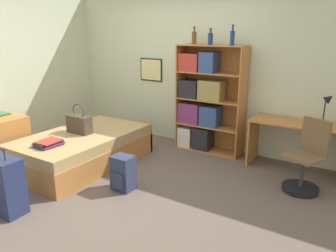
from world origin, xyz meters
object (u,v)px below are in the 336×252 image
Objects in this scene: bottle_brown at (210,38)px; desk at (301,137)px; dresser at (3,140)px; bookcase at (202,101)px; bed at (84,149)px; bottle_green at (194,37)px; desk_lamp at (328,103)px; backpack at (123,173)px; handbag at (79,124)px; book_stack_on_bed at (48,143)px; suitcase at (1,185)px; bottle_clear at (232,37)px; desk_chair at (305,168)px.

bottle_brown is 0.18× the size of desk.
dresser is at bearing -137.97° from bottle_brown.
dresser is 0.42× the size of bookcase.
desk is (1.44, -0.05, -1.29)m from bottle_brown.
desk reaches higher than bed.
bottle_green is 0.62× the size of desk_lamp.
desk is (1.56, -0.08, -0.30)m from bookcase.
bed is at bearing 162.16° from backpack.
bed is 3.10m from desk.
handbag is 1.76× the size of bottle_brown.
bed is at bearing -123.16° from bottle_green.
bed is 2.41m from bottle_green.
book_stack_on_bed is at bearing -164.28° from backpack.
backpack is at bearing -137.46° from desk_lamp.
suitcase is 3.11m from bookcase.
bottle_clear reaches higher than backpack.
bottle_brown is at bearing 177.89° from desk.
bottle_clear is at bearing 176.99° from desk.
bottle_green is 0.31m from bottle_brown.
bottle_green is (1.05, 1.52, 1.20)m from handbag.
suitcase is (0.23, -0.82, -0.19)m from book_stack_on_bed.
desk_lamp is at bearing -0.14° from bookcase.
handbag is at bearing -154.17° from desk_lamp.
desk is (3.75, 2.03, 0.15)m from dresser.
backpack is (0.03, -1.86, -1.59)m from bottle_green.
bottle_green is at bearing 65.64° from book_stack_on_bed.
suitcase is at bearing -115.52° from bottle_clear.
bookcase reaches higher than book_stack_on_bed.
bed is 1.46m from suitcase.
book_stack_on_bed reaches higher than backpack.
desk_chair is at bearing 16.18° from bed.
bottle_green is (-0.19, 0.03, 0.99)m from bookcase.
bookcase is (0.92, 2.93, 0.49)m from suitcase.
backpack is at bearing 15.72° from book_stack_on_bed.
desk is at bearing -2.11° from bottle_brown.
suitcase is 3.51m from desk_chair.
bottle_brown is at bearing -12.27° from bookcase.
desk is at bearing 108.36° from desk_chair.
handbag is at bearing -164.14° from desk_chair.
bottle_brown is 2.41m from backpack.
desk_lamp is at bearing 42.54° from backpack.
book_stack_on_bed is 1.22× the size of bottle_clear.
suitcase is 3.78m from desk.
bed is at bearing -138.26° from bottle_clear.
bed is 0.67m from book_stack_on_bed.
desk is at bearing -2.88° from bookcase.
handbag is 1.16m from dresser.
bottle_clear is 0.67× the size of desk_lamp.
desk_chair reaches higher than book_stack_on_bed.
desk_chair is at bearing -20.79° from bottle_brown.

